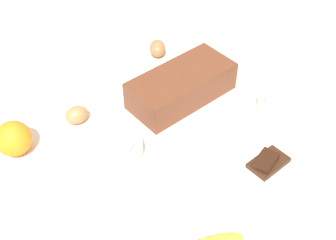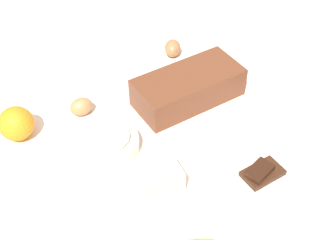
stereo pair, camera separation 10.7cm
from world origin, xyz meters
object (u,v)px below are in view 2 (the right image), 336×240
(loaf_pan, at_px, (188,87))
(chocolate_plate, at_px, (262,175))
(flour_bowl, at_px, (110,142))
(orange_fruit, at_px, (16,124))
(butter_block, at_px, (160,180))
(sugar_bowl, at_px, (288,113))
(egg_beside_bowl, at_px, (173,48))
(egg_near_butter, at_px, (81,107))

(loaf_pan, relative_size, chocolate_plate, 2.31)
(flour_bowl, height_order, chocolate_plate, flour_bowl)
(orange_fruit, distance_m, butter_block, 0.38)
(sugar_bowl, bearing_deg, loaf_pan, -62.72)
(flour_bowl, bearing_deg, sugar_bowl, 149.26)
(sugar_bowl, xyz_separation_m, chocolate_plate, (0.19, 0.07, -0.02))
(sugar_bowl, bearing_deg, butter_block, -9.61)
(egg_beside_bowl, xyz_separation_m, chocolate_plate, (0.18, 0.47, -0.01))
(egg_beside_bowl, bearing_deg, egg_near_butter, 4.09)
(egg_beside_bowl, distance_m, chocolate_plate, 0.51)
(sugar_bowl, xyz_separation_m, egg_near_butter, (0.35, -0.38, -0.00))
(loaf_pan, height_order, chocolate_plate, loaf_pan)
(orange_fruit, xyz_separation_m, egg_near_butter, (-0.16, 0.04, -0.02))
(loaf_pan, xyz_separation_m, sugar_bowl, (-0.12, 0.23, -0.01))
(butter_block, height_order, egg_near_butter, butter_block)
(flour_bowl, distance_m, sugar_bowl, 0.44)
(sugar_bowl, relative_size, orange_fruit, 1.46)
(orange_fruit, bearing_deg, flour_bowl, 124.57)
(flour_bowl, xyz_separation_m, sugar_bowl, (-0.38, 0.23, -0.00))
(butter_block, height_order, egg_beside_bowl, butter_block)
(loaf_pan, height_order, egg_near_butter, loaf_pan)
(sugar_bowl, bearing_deg, egg_near_butter, -46.90)
(flour_bowl, bearing_deg, butter_block, 92.02)
(orange_fruit, relative_size, butter_block, 0.93)
(orange_fruit, bearing_deg, butter_block, 111.16)
(chocolate_plate, bearing_deg, orange_fruit, -56.63)
(flour_bowl, bearing_deg, orange_fruit, -55.43)
(orange_fruit, bearing_deg, sugar_bowl, 140.86)
(butter_block, height_order, chocolate_plate, butter_block)
(egg_beside_bowl, bearing_deg, loaf_pan, 57.21)
(flour_bowl, xyz_separation_m, orange_fruit, (0.13, -0.19, 0.01))
(loaf_pan, xyz_separation_m, egg_beside_bowl, (-0.11, -0.17, -0.02))
(egg_beside_bowl, bearing_deg, flour_bowl, 25.32)
(orange_fruit, distance_m, chocolate_plate, 0.58)
(flour_bowl, relative_size, orange_fruit, 1.60)
(loaf_pan, xyz_separation_m, flour_bowl, (0.26, 0.00, -0.01))
(butter_block, xyz_separation_m, egg_beside_bowl, (-0.37, -0.34, -0.01))
(butter_block, xyz_separation_m, chocolate_plate, (-0.18, 0.13, -0.02))
(sugar_bowl, height_order, butter_block, same)
(egg_beside_bowl, bearing_deg, sugar_bowl, 91.03)
(egg_near_butter, bearing_deg, loaf_pan, 147.80)
(egg_beside_bowl, bearing_deg, chocolate_plate, 68.71)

